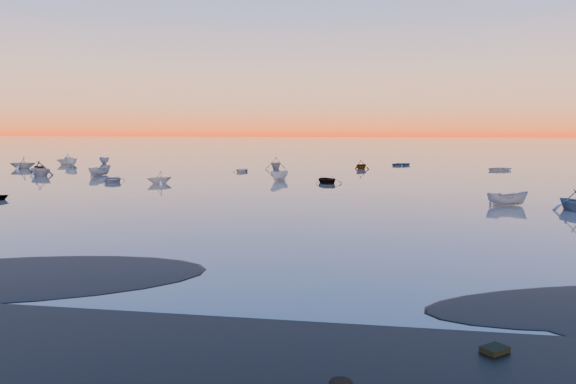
# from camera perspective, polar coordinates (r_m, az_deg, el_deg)

# --- Properties ---
(ground) EXTENTS (600.00, 600.00, 0.00)m
(ground) POSITION_cam_1_polar(r_m,az_deg,el_deg) (122.19, 4.97, 3.34)
(ground) COLOR #685C56
(ground) RESTS_ON ground
(mud_lobes) EXTENTS (140.00, 6.00, 0.07)m
(mud_lobes) POSITION_cam_1_polar(r_m,az_deg,el_deg) (23.85, -15.83, -10.03)
(mud_lobes) COLOR black
(mud_lobes) RESTS_ON ground
(moored_fleet) EXTENTS (124.00, 58.00, 1.20)m
(moored_fleet) POSITION_cam_1_polar(r_m,az_deg,el_deg) (75.56, 2.03, 1.42)
(moored_fleet) COLOR silver
(moored_fleet) RESTS_ON ground
(boat_near_left) EXTENTS (4.75, 3.65, 1.10)m
(boat_near_left) POSITION_cam_1_polar(r_m,az_deg,el_deg) (73.11, -17.40, 0.95)
(boat_near_left) COLOR gray
(boat_near_left) RESTS_ON ground
(boat_near_center) EXTENTS (1.94, 3.71, 1.23)m
(boat_near_center) POSITION_cam_1_polar(r_m,az_deg,el_deg) (52.50, 21.35, -1.27)
(boat_near_center) COLOR gray
(boat_near_center) RESTS_ON ground
(boat_near_right) EXTENTS (4.17, 2.80, 1.34)m
(boat_near_right) POSITION_cam_1_polar(r_m,az_deg,el_deg) (51.36, 26.98, -1.70)
(boat_near_right) COLOR #3C5874
(boat_near_right) RESTS_ON ground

